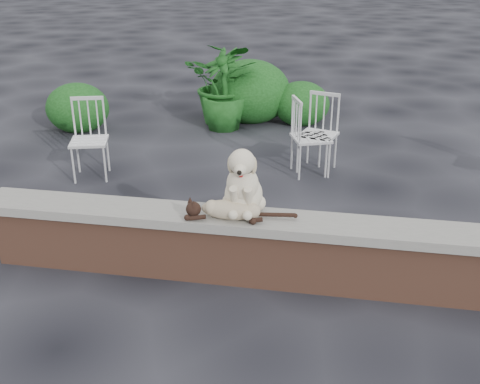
% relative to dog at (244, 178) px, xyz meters
% --- Properties ---
extents(ground, '(60.00, 60.00, 0.00)m').
position_rel_dog_xyz_m(ground, '(0.87, -0.08, -0.88)').
color(ground, black).
rests_on(ground, ground).
extents(brick_wall, '(6.00, 0.30, 0.50)m').
position_rel_dog_xyz_m(brick_wall, '(0.87, -0.08, -0.63)').
color(brick_wall, brown).
rests_on(brick_wall, ground).
extents(capstone, '(6.20, 0.40, 0.08)m').
position_rel_dog_xyz_m(capstone, '(0.87, -0.08, -0.34)').
color(capstone, slate).
rests_on(capstone, brick_wall).
extents(dog, '(0.41, 0.53, 0.59)m').
position_rel_dog_xyz_m(dog, '(0.00, 0.00, 0.00)').
color(dog, beige).
rests_on(dog, capstone).
extents(cat, '(1.06, 0.31, 0.18)m').
position_rel_dog_xyz_m(cat, '(-0.08, -0.15, -0.21)').
color(cat, tan).
rests_on(cat, capstone).
extents(chair_b, '(0.69, 0.69, 0.94)m').
position_rel_dog_xyz_m(chair_b, '(0.48, 2.51, -0.41)').
color(chair_b, white).
rests_on(chair_b, ground).
extents(chair_e, '(0.72, 0.72, 0.94)m').
position_rel_dog_xyz_m(chair_e, '(0.41, 2.38, -0.41)').
color(chair_e, white).
rests_on(chair_e, ground).
extents(chair_a, '(0.70, 0.70, 0.94)m').
position_rel_dog_xyz_m(chair_a, '(-2.16, 1.81, -0.41)').
color(chair_a, white).
rests_on(chair_a, ground).
extents(potted_plant_a, '(1.25, 1.12, 1.26)m').
position_rel_dog_xyz_m(potted_plant_a, '(-1.01, 4.26, -0.24)').
color(potted_plant_a, '#123E11').
rests_on(potted_plant_a, ground).
extents(potted_plant_b, '(0.95, 0.95, 1.20)m').
position_rel_dog_xyz_m(potted_plant_b, '(-0.99, 3.99, -0.28)').
color(potted_plant_b, '#123E11').
rests_on(potted_plant_b, ground).
extents(shrubbery, '(4.16, 1.98, 1.00)m').
position_rel_dog_xyz_m(shrubbery, '(-1.10, 4.29, -0.48)').
color(shrubbery, '#123E11').
rests_on(shrubbery, ground).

